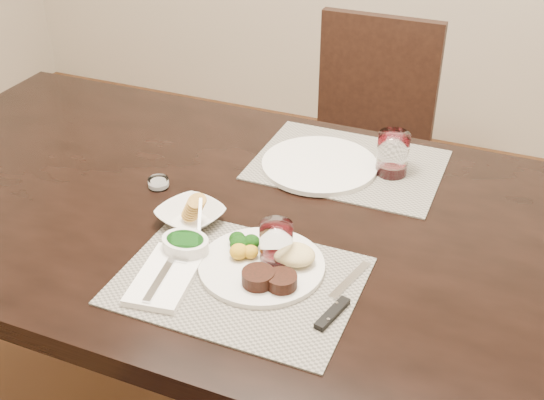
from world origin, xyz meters
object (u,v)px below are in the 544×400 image
at_px(dinner_plate, 267,264).
at_px(cracker_bowl, 191,215).
at_px(steak_knife, 337,305).
at_px(wine_glass_near, 276,246).
at_px(chair_far, 366,136).
at_px(far_plate, 319,165).

bearing_deg(dinner_plate, cracker_bowl, 158.12).
bearing_deg(steak_knife, wine_glass_near, 166.09).
height_order(chair_far, steak_knife, chair_far).
bearing_deg(wine_glass_near, cracker_bowl, 164.97).
bearing_deg(cracker_bowl, wine_glass_near, -15.03).
xyz_separation_m(dinner_plate, wine_glass_near, (0.01, 0.03, 0.03)).
distance_m(steak_knife, cracker_bowl, 0.41).
bearing_deg(far_plate, steak_knife, -67.25).
relative_size(chair_far, cracker_bowl, 5.26).
xyz_separation_m(cracker_bowl, wine_glass_near, (0.23, -0.06, 0.02)).
bearing_deg(chair_far, far_plate, -85.22).
relative_size(dinner_plate, steak_knife, 1.12).
distance_m(cracker_bowl, far_plate, 0.38).
relative_size(cracker_bowl, far_plate, 0.59).
relative_size(steak_knife, far_plate, 0.78).
relative_size(dinner_plate, cracker_bowl, 1.47).
xyz_separation_m(chair_far, cracker_bowl, (-0.12, -1.02, 0.27)).
bearing_deg(cracker_bowl, chair_far, 83.21).
distance_m(wine_glass_near, far_plate, 0.40).
bearing_deg(chair_far, dinner_plate, -85.06).
bearing_deg(cracker_bowl, steak_knife, -20.47).
distance_m(dinner_plate, wine_glass_near, 0.04).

